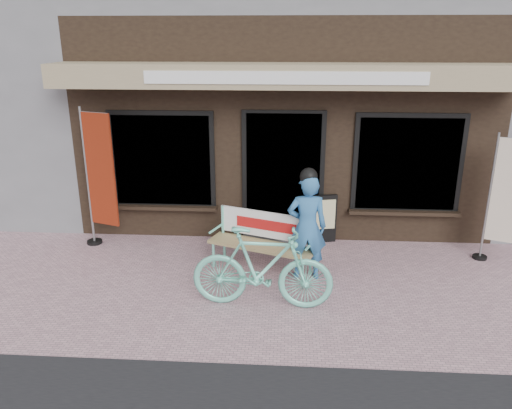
# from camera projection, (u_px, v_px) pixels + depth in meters

# --- Properties ---
(ground) EXTENTS (70.00, 70.00, 0.00)m
(ground) POSITION_uv_depth(u_px,v_px,m) (279.00, 296.00, 6.69)
(ground) COLOR #BE919B
(ground) RESTS_ON ground
(storefront) EXTENTS (7.00, 6.77, 6.00)m
(storefront) POSITION_uv_depth(u_px,v_px,m) (286.00, 52.00, 10.42)
(storefront) COLOR black
(storefront) RESTS_ON ground
(bench) EXTENTS (1.62, 0.93, 0.86)m
(bench) POSITION_uv_depth(u_px,v_px,m) (264.00, 237.00, 7.33)
(bench) COLOR #6FDABD
(bench) RESTS_ON ground
(person) EXTENTS (0.57, 0.39, 1.62)m
(person) POSITION_uv_depth(u_px,v_px,m) (307.00, 225.00, 6.98)
(person) COLOR teal
(person) RESTS_ON ground
(bicycle) EXTENTS (1.81, 0.59, 1.08)m
(bicycle) POSITION_uv_depth(u_px,v_px,m) (262.00, 268.00, 6.28)
(bicycle) COLOR #6FDABD
(bicycle) RESTS_ON ground
(nobori_red) EXTENTS (0.67, 0.35, 2.28)m
(nobori_red) POSITION_uv_depth(u_px,v_px,m) (99.00, 177.00, 7.92)
(nobori_red) COLOR gray
(nobori_red) RESTS_ON ground
(nobori_cream) EXTENTS (0.58, 0.33, 1.99)m
(nobori_cream) POSITION_uv_depth(u_px,v_px,m) (504.00, 198.00, 7.40)
(nobori_cream) COLOR gray
(nobori_cream) RESTS_ON ground
(menu_stand) EXTENTS (0.42, 0.17, 0.83)m
(menu_stand) POSITION_uv_depth(u_px,v_px,m) (324.00, 218.00, 8.31)
(menu_stand) COLOR black
(menu_stand) RESTS_ON ground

